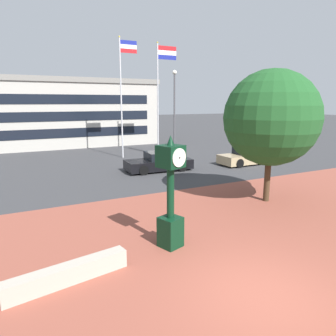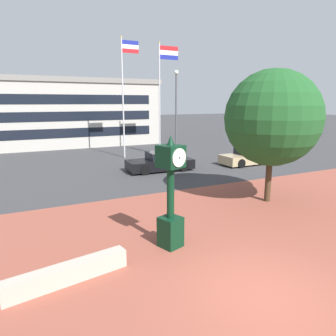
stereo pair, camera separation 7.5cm
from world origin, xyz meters
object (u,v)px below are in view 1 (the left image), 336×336
at_px(car_street_far, 159,162).
at_px(flagpole_secondary, 160,89).
at_px(flagpole_primary, 123,89).
at_px(plaza_tree, 273,120).
at_px(civic_building, 31,112).
at_px(car_street_near, 246,157).
at_px(street_clock, 170,196).
at_px(street_lamp_post, 174,106).

distance_m(car_street_far, flagpole_secondary, 8.35).
distance_m(flagpole_primary, flagpole_secondary, 3.35).
xyz_separation_m(plaza_tree, civic_building, (-8.68, 27.66, -0.30)).
height_order(plaza_tree, car_street_near, plaza_tree).
height_order(street_clock, plaza_tree, plaza_tree).
height_order(street_clock, car_street_near, street_clock).
height_order(plaza_tree, car_street_far, plaza_tree).
height_order(street_clock, car_street_far, street_clock).
bearing_deg(flagpole_secondary, plaza_tree, -93.71).
relative_size(street_clock, car_street_far, 0.80).
bearing_deg(civic_building, street_clock, -85.69).
bearing_deg(flagpole_secondary, civic_building, 125.19).
height_order(car_street_far, flagpole_primary, flagpole_primary).
relative_size(civic_building, street_lamp_post, 3.59).
xyz_separation_m(car_street_near, flagpole_secondary, (-3.92, 6.82, 5.13)).
height_order(car_street_near, flagpole_primary, flagpole_primary).
relative_size(flagpole_secondary, street_lamp_post, 1.34).
xyz_separation_m(plaza_tree, car_street_near, (4.83, 7.23, -3.21)).
bearing_deg(plaza_tree, flagpole_primary, 99.82).
bearing_deg(street_lamp_post, street_clock, -118.01).
height_order(plaza_tree, flagpole_primary, flagpole_primary).
bearing_deg(flagpole_secondary, car_street_far, -115.76).
xyz_separation_m(flagpole_primary, civic_building, (-6.24, 13.60, -2.09)).
height_order(street_clock, civic_building, civic_building).
bearing_deg(civic_building, car_street_near, -56.52).
bearing_deg(street_clock, street_lamp_post, 42.76).
bearing_deg(flagpole_primary, plaza_tree, -80.18).
bearing_deg(flagpole_secondary, street_clock, -114.06).
relative_size(street_clock, car_street_near, 0.87).
height_order(street_clock, street_lamp_post, street_lamp_post).
height_order(civic_building, street_lamp_post, street_lamp_post).
bearing_deg(street_clock, flagpole_secondary, 46.72).
height_order(plaza_tree, civic_building, civic_building).
distance_m(car_street_near, flagpole_secondary, 9.39).
bearing_deg(plaza_tree, street_lamp_post, 83.78).
bearing_deg(flagpole_primary, car_street_near, -43.20).
xyz_separation_m(street_clock, plaza_tree, (6.41, 2.35, 2.10)).
xyz_separation_m(street_clock, flagpole_primary, (3.98, 16.41, 3.89)).
xyz_separation_m(car_street_far, flagpole_primary, (-0.48, 5.94, 4.99)).
xyz_separation_m(street_clock, street_lamp_post, (7.74, 14.56, 2.61)).
distance_m(flagpole_secondary, civic_building, 16.79).
xyz_separation_m(car_street_near, street_lamp_post, (-3.50, 4.97, 3.72)).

